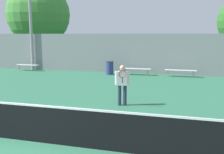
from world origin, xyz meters
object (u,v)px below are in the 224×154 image
(tennis_player, at_px, (122,82))
(trash_bin, at_px, (110,68))
(tennis_net, at_px, (31,123))
(bench_courtside_far, at_px, (28,65))
(bench_courtside_near, at_px, (136,69))
(tree_green_tall, at_px, (38,14))
(bench_adjacent_court, at_px, (180,71))

(tennis_player, distance_m, trash_bin, 8.67)
(tennis_net, xyz_separation_m, bench_courtside_far, (-8.41, 12.66, -0.10))
(tennis_player, bearing_deg, bench_courtside_near, 82.31)
(tree_green_tall, bearing_deg, tennis_player, -49.74)
(bench_courtside_far, bearing_deg, tennis_player, -39.96)
(bench_courtside_near, distance_m, bench_courtside_far, 9.05)
(bench_adjacent_court, height_order, tree_green_tall, tree_green_tall)
(tennis_net, distance_m, trash_bin, 12.54)
(tennis_player, relative_size, tree_green_tall, 0.20)
(bench_courtside_near, relative_size, bench_courtside_far, 1.08)
(tennis_net, bearing_deg, tennis_player, 70.15)
(tennis_player, bearing_deg, bench_courtside_far, 126.07)
(tennis_net, xyz_separation_m, tree_green_tall, (-11.26, 19.45, 4.50))
(bench_adjacent_court, distance_m, tree_green_tall, 17.10)
(bench_courtside_far, distance_m, bench_adjacent_court, 12.15)
(bench_courtside_far, distance_m, trash_bin, 7.07)
(bench_courtside_far, bearing_deg, tennis_net, -56.41)
(bench_courtside_far, relative_size, tree_green_tall, 0.23)
(bench_courtside_far, xyz_separation_m, tree_green_tall, (-2.85, 6.78, 4.60))
(bench_courtside_near, xyz_separation_m, bench_courtside_far, (-9.05, 0.00, -0.00))
(bench_courtside_far, height_order, tree_green_tall, tree_green_tall)
(tennis_player, xyz_separation_m, tree_green_tall, (-12.82, 15.13, 4.07))
(tree_green_tall, bearing_deg, bench_adjacent_court, -24.33)
(bench_adjacent_court, xyz_separation_m, tree_green_tall, (-15.01, 6.78, 4.60))
(tennis_net, height_order, bench_adjacent_court, tennis_net)
(tennis_player, distance_m, bench_adjacent_court, 8.65)
(tennis_net, height_order, bench_courtside_near, tennis_net)
(bench_courtside_near, height_order, trash_bin, trash_bin)
(bench_courtside_far, relative_size, bench_adjacent_court, 0.89)
(bench_courtside_near, relative_size, tree_green_tall, 0.25)
(tennis_net, xyz_separation_m, bench_courtside_near, (0.64, 12.66, -0.09))
(tennis_net, bearing_deg, tree_green_tall, 120.07)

